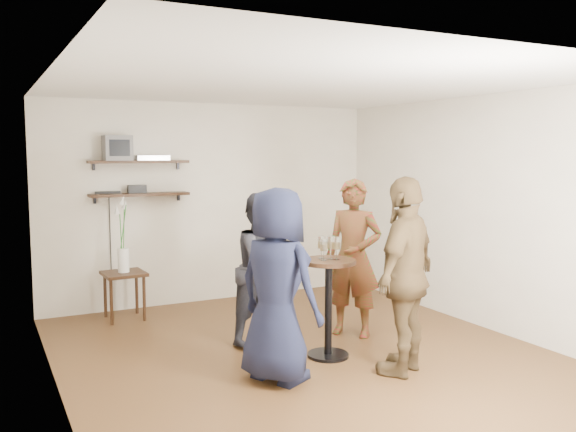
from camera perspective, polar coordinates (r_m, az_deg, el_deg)
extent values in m
cube|color=#4D2F18|center=(6.13, 1.43, -12.92)|extent=(4.50, 5.00, 0.04)
cube|color=white|center=(5.83, 1.50, 12.42)|extent=(4.50, 5.00, 0.04)
cube|color=silver|center=(8.13, -7.05, 1.24)|extent=(4.50, 0.04, 2.60)
cube|color=silver|center=(3.84, 19.78, -4.37)|extent=(4.50, 0.04, 2.60)
cube|color=silver|center=(5.16, -21.28, -1.84)|extent=(0.04, 5.00, 2.60)
cube|color=silver|center=(7.20, 17.56, 0.40)|extent=(0.04, 5.00, 2.60)
cube|color=black|center=(7.68, -13.78, 4.95)|extent=(1.20, 0.25, 0.04)
cube|color=black|center=(7.69, -13.70, 1.97)|extent=(1.20, 0.25, 0.04)
cube|color=#59595B|center=(7.62, -15.70, 6.15)|extent=(0.32, 0.30, 0.30)
cube|color=silver|center=(7.71, -12.64, 5.33)|extent=(0.40, 0.24, 0.06)
cube|color=black|center=(7.68, -13.96, 2.46)|extent=(0.22, 0.10, 0.10)
cube|color=black|center=(7.66, -16.51, 2.12)|extent=(0.30, 0.05, 0.03)
cube|color=black|center=(7.44, -15.11, -5.23)|extent=(0.49, 0.49, 0.04)
cylinder|color=black|center=(7.29, -16.20, -7.77)|extent=(0.04, 0.04, 0.53)
cylinder|color=black|center=(7.36, -13.30, -7.55)|extent=(0.04, 0.04, 0.53)
cylinder|color=black|center=(7.65, -16.73, -7.14)|extent=(0.04, 0.04, 0.53)
cylinder|color=black|center=(7.72, -13.97, -6.94)|extent=(0.04, 0.04, 0.53)
cylinder|color=white|center=(7.42, -15.14, -4.02)|extent=(0.13, 0.13, 0.28)
cylinder|color=#237020|center=(7.37, -15.36, -1.83)|extent=(0.01, 0.07, 0.52)
cone|color=silver|center=(7.33, -15.73, 0.59)|extent=(0.07, 0.08, 0.11)
cylinder|color=#237020|center=(7.38, -15.11, -1.59)|extent=(0.03, 0.05, 0.57)
cone|color=silver|center=(7.37, -14.99, 1.09)|extent=(0.10, 0.11, 0.12)
cylinder|color=#237020|center=(7.35, -15.19, -1.40)|extent=(0.09, 0.08, 0.62)
cone|color=silver|center=(7.28, -15.22, 1.47)|extent=(0.12, 0.12, 0.12)
cylinder|color=black|center=(5.82, 3.83, -4.27)|extent=(0.52, 0.52, 0.04)
cylinder|color=black|center=(5.92, 3.80, -8.66)|extent=(0.07, 0.07, 0.88)
cylinder|color=black|center=(6.05, 3.77, -12.84)|extent=(0.40, 0.40, 0.03)
cylinder|color=silver|center=(5.76, 3.36, -4.16)|extent=(0.06, 0.06, 0.00)
cylinder|color=silver|center=(5.75, 3.36, -3.70)|extent=(0.01, 0.01, 0.09)
cylinder|color=silver|center=(5.73, 3.37, -2.71)|extent=(0.07, 0.07, 0.11)
cylinder|color=tan|center=(5.74, 3.36, -2.94)|extent=(0.06, 0.06, 0.06)
cylinder|color=silver|center=(5.81, 4.54, -4.07)|extent=(0.06, 0.06, 0.00)
cylinder|color=silver|center=(5.80, 4.55, -3.58)|extent=(0.01, 0.01, 0.10)
cylinder|color=silver|center=(5.79, 4.56, -2.53)|extent=(0.07, 0.07, 0.12)
cylinder|color=tan|center=(5.79, 4.56, -2.77)|extent=(0.07, 0.07, 0.06)
cylinder|color=silver|center=(5.86, 3.16, -3.98)|extent=(0.06, 0.06, 0.00)
cylinder|color=silver|center=(5.85, 3.16, -3.50)|extent=(0.01, 0.01, 0.10)
cylinder|color=silver|center=(5.83, 3.16, -2.47)|extent=(0.07, 0.07, 0.12)
cylinder|color=tan|center=(5.84, 3.16, -2.71)|extent=(0.07, 0.07, 0.06)
cylinder|color=silver|center=(5.84, 4.01, -4.01)|extent=(0.06, 0.06, 0.00)
cylinder|color=silver|center=(5.83, 4.01, -3.52)|extent=(0.01, 0.01, 0.10)
cylinder|color=silver|center=(5.82, 4.02, -2.48)|extent=(0.07, 0.07, 0.12)
cylinder|color=tan|center=(5.82, 4.02, -2.72)|extent=(0.07, 0.07, 0.06)
imported|color=maroon|center=(6.56, 6.13, -3.90)|extent=(0.70, 0.73, 1.69)
imported|color=black|center=(6.28, -2.26, -4.92)|extent=(0.94, 0.87, 1.56)
imported|color=black|center=(5.23, -1.01, -6.49)|extent=(0.83, 0.97, 1.67)
imported|color=#4C3820|center=(5.51, 10.96, -5.51)|extent=(1.11, 0.89, 1.76)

